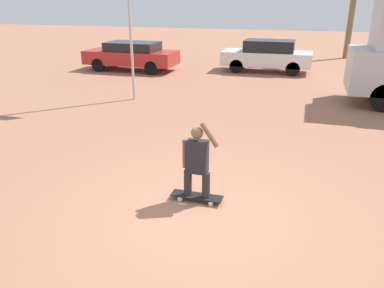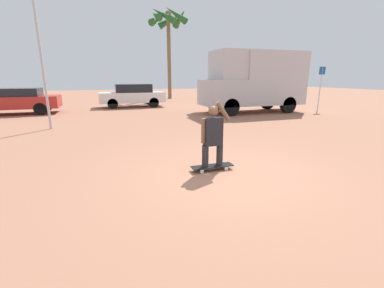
% 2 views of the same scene
% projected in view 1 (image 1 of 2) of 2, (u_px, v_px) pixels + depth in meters
% --- Properties ---
extents(ground_plane, '(80.00, 80.00, 0.00)m').
position_uv_depth(ground_plane, '(202.00, 211.00, 6.32)').
color(ground_plane, '#A36B51').
extents(skateboard, '(0.92, 0.25, 0.10)m').
position_uv_depth(skateboard, '(197.00, 196.00, 6.64)').
color(skateboard, black).
rests_on(skateboard, ground_plane).
extents(person_skateboarder, '(0.64, 0.22, 1.38)m').
position_uv_depth(person_skateboarder, '(197.00, 159.00, 6.38)').
color(person_skateboarder, '#28282D').
rests_on(person_skateboarder, skateboard).
extents(parked_car_white, '(4.24, 1.71, 1.51)m').
position_uv_depth(parked_car_white, '(267.00, 55.00, 18.10)').
color(parked_car_white, black).
rests_on(parked_car_white, ground_plane).
extents(parked_car_red, '(4.52, 1.82, 1.38)m').
position_uv_depth(parked_car_red, '(132.00, 55.00, 18.50)').
color(parked_car_red, black).
rests_on(parked_car_red, ground_plane).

